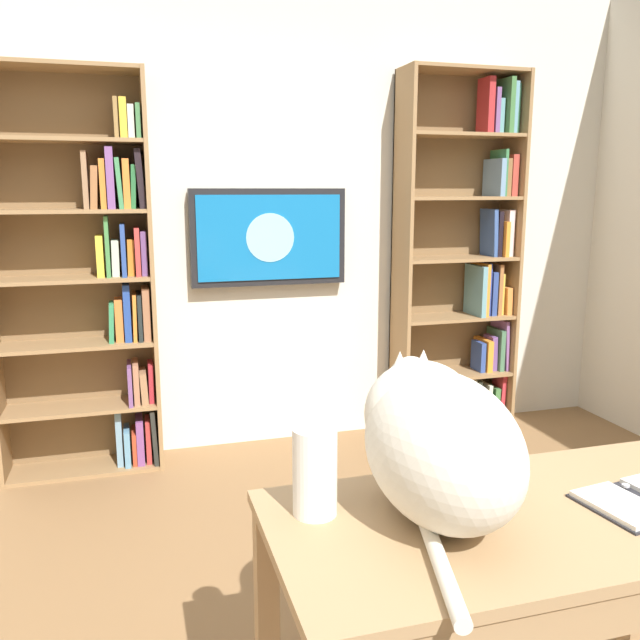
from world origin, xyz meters
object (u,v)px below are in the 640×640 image
(bookshelf_right, at_px, (92,280))
(bookshelf_left, at_px, (468,262))
(wall_mounted_tv, at_px, (269,237))
(cat, at_px, (435,438))
(desk, at_px, (533,560))
(paper_towel_roll, at_px, (315,471))

(bookshelf_right, bearing_deg, bookshelf_left, 179.98)
(wall_mounted_tv, height_order, cat, wall_mounted_tv)
(wall_mounted_tv, bearing_deg, desk, 93.47)
(bookshelf_right, height_order, cat, bookshelf_right)
(desk, xyz_separation_m, paper_towel_roll, (0.52, -0.17, 0.23))
(bookshelf_left, bearing_deg, desk, 65.28)
(desk, bearing_deg, bookshelf_right, -64.62)
(bookshelf_right, bearing_deg, wall_mounted_tv, -175.08)
(wall_mounted_tv, bearing_deg, bookshelf_left, 176.09)
(bookshelf_right, relative_size, paper_towel_roll, 9.54)
(wall_mounted_tv, xyz_separation_m, desk, (-0.15, 2.45, -0.63))
(wall_mounted_tv, height_order, desk, wall_mounted_tv)
(bookshelf_right, xyz_separation_m, wall_mounted_tv, (-0.97, -0.08, 0.20))
(bookshelf_left, height_order, cat, bookshelf_left)
(bookshelf_right, xyz_separation_m, cat, (-0.89, 2.28, -0.12))
(bookshelf_left, height_order, wall_mounted_tv, bookshelf_left)
(bookshelf_right, relative_size, desk, 1.62)
(bookshelf_left, relative_size, desk, 1.68)
(cat, relative_size, paper_towel_roll, 3.00)
(desk, distance_m, cat, 0.40)
(bookshelf_left, bearing_deg, bookshelf_right, -0.02)
(desk, relative_size, cat, 1.97)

